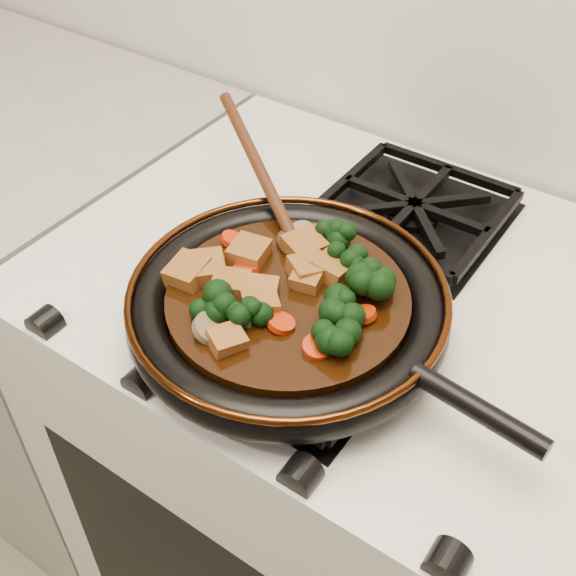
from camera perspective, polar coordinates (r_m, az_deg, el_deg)
The scene contains 33 objects.
stove at distance 1.24m, azimuth 4.24°, elevation -14.76°, with size 0.76×0.60×0.90m, color silver.
burner_grate_front at distance 0.80m, azimuth 0.65°, elevation -3.79°, with size 0.23×0.23×0.03m, color black, non-canonical shape.
burner_grate_back at distance 0.98m, azimuth 9.90°, elevation 6.05°, with size 0.23×0.23×0.03m, color black, non-canonical shape.
skillet at distance 0.79m, azimuth 0.11°, elevation -1.46°, with size 0.48×0.35×0.05m.
braising_sauce at distance 0.78m, azimuth -0.00°, elevation -1.13°, with size 0.26×0.26×0.02m, color black.
tofu_cube_0 at distance 0.72m, azimuth -4.84°, elevation -4.14°, with size 0.03×0.03×0.02m, color #925721.
tofu_cube_1 at distance 0.78m, azimuth -4.56°, elevation 0.19°, with size 0.04×0.04×0.02m, color #925721.
tofu_cube_2 at distance 0.82m, azimuth -3.10°, elevation 2.80°, with size 0.04×0.04×0.02m, color #925721.
tofu_cube_3 at distance 0.80m, azimuth -6.59°, elevation 1.49°, with size 0.04×0.04×0.02m, color #925721.
tofu_cube_4 at distance 0.80m, azimuth -7.89°, elevation 1.24°, with size 0.04×0.04×0.02m, color #925721.
tofu_cube_5 at distance 0.82m, azimuth 1.28°, elevation 3.26°, with size 0.04×0.04×0.02m, color #925721.
tofu_cube_6 at distance 0.80m, azimuth 3.50°, elevation 1.54°, with size 0.04×0.04×0.02m, color #925721.
tofu_cube_7 at distance 0.79m, azimuth 1.69°, elevation 1.43°, with size 0.04×0.04×0.02m, color #925721.
tofu_cube_8 at distance 0.79m, azimuth 1.58°, elevation 0.80°, with size 0.04×0.03×0.02m, color #925721.
tofu_cube_9 at distance 0.76m, azimuth -2.30°, elevation -1.15°, with size 0.04×0.04×0.02m, color #925721.
tofu_cube_10 at distance 0.77m, azimuth -2.16°, elevation -0.27°, with size 0.04×0.03×0.02m, color #925721.
broccoli_floret_0 at distance 0.74m, azimuth -3.30°, elevation -2.41°, with size 0.05×0.05×0.05m, color black, non-canonical shape.
broccoli_floret_1 at distance 0.75m, azimuth 4.31°, elevation -1.95°, with size 0.06×0.06×0.05m, color black, non-canonical shape.
broccoli_floret_2 at distance 0.83m, azimuth 3.72°, elevation 4.03°, with size 0.06×0.06×0.06m, color black, non-canonical shape.
broccoli_floret_3 at distance 0.77m, azimuth 6.63°, elevation 0.22°, with size 0.06×0.06×0.06m, color black, non-canonical shape.
broccoli_floret_4 at distance 0.72m, azimuth 3.63°, elevation -4.24°, with size 0.06×0.06×0.05m, color black, non-canonical shape.
broccoli_floret_5 at distance 0.80m, azimuth 4.68°, elevation 2.10°, with size 0.05×0.05×0.05m, color black, non-canonical shape.
broccoli_floret_6 at distance 0.75m, azimuth -5.66°, elevation -1.67°, with size 0.06×0.06×0.05m, color black, non-canonical shape.
carrot_coin_0 at distance 0.72m, azimuth 2.30°, elevation -4.70°, with size 0.03×0.03×0.01m, color red.
carrot_coin_1 at distance 0.74m, azimuth -0.55°, elevation -2.79°, with size 0.03×0.03×0.01m, color red.
carrot_coin_2 at distance 0.77m, azimuth -2.40°, elevation -0.81°, with size 0.03×0.03×0.01m, color red.
carrot_coin_3 at distance 0.80m, azimuth -3.34°, elevation 1.50°, with size 0.03×0.03×0.01m, color red.
carrot_coin_4 at distance 0.84m, azimuth -4.45°, elevation 3.84°, with size 0.03×0.03×0.01m, color red.
carrot_coin_5 at distance 0.75m, azimuth 5.98°, elevation -2.10°, with size 0.03×0.03×0.01m, color red.
mushroom_slice_0 at distance 0.74m, azimuth -6.20°, elevation -3.21°, with size 0.04×0.04×0.01m, color brown.
mushroom_slice_1 at distance 0.84m, azimuth 2.24°, elevation 4.03°, with size 0.03×0.03×0.01m, color brown.
mushroom_slice_2 at distance 0.84m, azimuth 1.12°, elevation 4.22°, with size 0.03×0.03×0.01m, color brown.
wooden_spoon at distance 0.88m, azimuth -1.27°, elevation 7.32°, with size 0.15×0.11×0.26m.
Camera 1 is at (0.30, 1.09, 1.49)m, focal length 45.00 mm.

